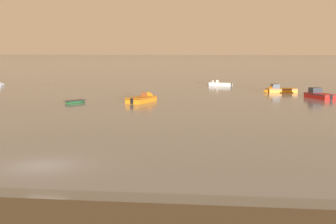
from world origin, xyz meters
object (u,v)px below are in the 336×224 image
motorboat_moored_4 (316,96)px  rowboat_moored_4 (75,102)px  motorboat_moored_8 (277,91)px  motorboat_moored_9 (145,100)px  motorboat_moored_2 (217,84)px

motorboat_moored_4 → rowboat_moored_4: bearing=81.5°
motorboat_moored_8 → motorboat_moored_9: bearing=29.2°
motorboat_moored_9 → motorboat_moored_2: bearing=2.9°
motorboat_moored_8 → motorboat_moored_9: 24.32m
motorboat_moored_4 → motorboat_moored_9: motorboat_moored_4 is taller
motorboat_moored_2 → motorboat_moored_4: bearing=140.2°
motorboat_moored_4 → motorboat_moored_8: size_ratio=1.08×
motorboat_moored_8 → rowboat_moored_4: size_ratio=1.67×
motorboat_moored_8 → motorboat_moored_9: motorboat_moored_8 is taller
rowboat_moored_4 → motorboat_moored_9: motorboat_moored_9 is taller
motorboat_moored_4 → motorboat_moored_8: (-4.83, 8.12, -0.02)m
motorboat_moored_2 → motorboat_moored_8: size_ratio=0.90×
rowboat_moored_4 → motorboat_moored_9: size_ratio=0.55×
motorboat_moored_9 → motorboat_moored_8: bearing=-29.6°
motorboat_moored_8 → motorboat_moored_4: bearing=108.5°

